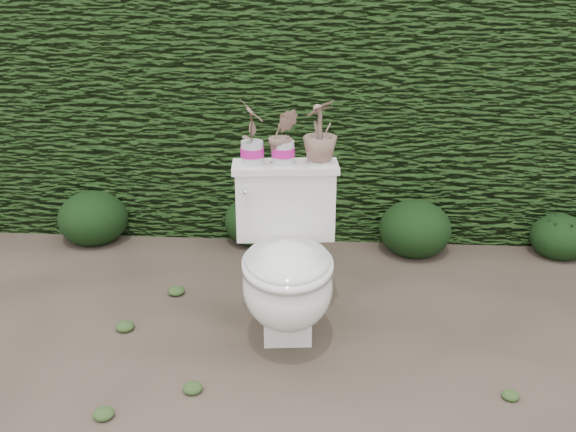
# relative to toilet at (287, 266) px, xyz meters

# --- Properties ---
(ground) EXTENTS (60.00, 60.00, 0.00)m
(ground) POSITION_rel_toilet_xyz_m (0.16, -0.01, -0.36)
(ground) COLOR brown
(ground) RESTS_ON ground
(hedge) EXTENTS (8.00, 1.00, 1.60)m
(hedge) POSITION_rel_toilet_xyz_m (0.16, 1.59, 0.44)
(hedge) COLOR #234115
(hedge) RESTS_ON ground
(toilet) EXTENTS (0.52, 0.72, 0.78)m
(toilet) POSITION_rel_toilet_xyz_m (0.00, 0.00, 0.00)
(toilet) COLOR silver
(toilet) RESTS_ON ground
(potted_plant_left) EXTENTS (0.13, 0.17, 0.29)m
(potted_plant_left) POSITION_rel_toilet_xyz_m (-0.18, 0.22, 0.57)
(potted_plant_left) COLOR #317A26
(potted_plant_left) RESTS_ON toilet
(potted_plant_center) EXTENTS (0.15, 0.13, 0.25)m
(potted_plant_center) POSITION_rel_toilet_xyz_m (-0.03, 0.24, 0.55)
(potted_plant_center) COLOR #317A26
(potted_plant_center) RESTS_ON toilet
(potted_plant_right) EXTENTS (0.22, 0.22, 0.29)m
(potted_plant_right) POSITION_rel_toilet_xyz_m (0.14, 0.25, 0.56)
(potted_plant_right) COLOR #317A26
(potted_plant_right) RESTS_ON toilet
(liriope_clump_1) EXTENTS (0.43, 0.43, 0.35)m
(liriope_clump_1) POSITION_rel_toilet_xyz_m (-1.30, 1.03, -0.18)
(liriope_clump_1) COLOR black
(liriope_clump_1) RESTS_ON ground
(liriope_clump_2) EXTENTS (0.41, 0.41, 0.33)m
(liriope_clump_2) POSITION_rel_toilet_xyz_m (-0.26, 1.08, -0.19)
(liriope_clump_2) COLOR black
(liriope_clump_2) RESTS_ON ground
(liriope_clump_3) EXTENTS (0.44, 0.44, 0.35)m
(liriope_clump_3) POSITION_rel_toilet_xyz_m (0.72, 0.98, -0.18)
(liriope_clump_3) COLOR black
(liriope_clump_3) RESTS_ON ground
(liriope_clump_4) EXTENTS (0.35, 0.35, 0.28)m
(liriope_clump_4) POSITION_rel_toilet_xyz_m (1.59, 0.99, -0.22)
(liriope_clump_4) COLOR black
(liriope_clump_4) RESTS_ON ground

